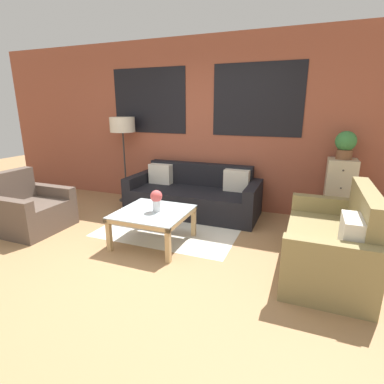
{
  "coord_description": "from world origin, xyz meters",
  "views": [
    {
      "loc": [
        1.78,
        -2.47,
        1.69
      ],
      "look_at": [
        0.31,
        1.28,
        0.55
      ],
      "focal_mm": 28.0,
      "sensor_mm": 36.0,
      "label": 1
    }
  ],
  "objects_px": {
    "armchair_corner": "(31,211)",
    "coffee_table": "(153,216)",
    "potted_plant": "(345,144)",
    "drawer_cabinet": "(339,193)",
    "floor_lamp": "(123,128)",
    "couch_dark": "(194,196)",
    "flower_vase": "(156,199)",
    "settee_vintage": "(331,244)"
  },
  "relations": [
    {
      "from": "coffee_table",
      "to": "flower_vase",
      "type": "xyz_separation_m",
      "value": [
        0.05,
        0.01,
        0.23
      ]
    },
    {
      "from": "couch_dark",
      "to": "settee_vintage",
      "type": "relative_size",
      "value": 1.4
    },
    {
      "from": "floor_lamp",
      "to": "flower_vase",
      "type": "distance_m",
      "value": 2.16
    },
    {
      "from": "couch_dark",
      "to": "potted_plant",
      "type": "xyz_separation_m",
      "value": [
        2.17,
        0.22,
        0.93
      ]
    },
    {
      "from": "settee_vintage",
      "to": "coffee_table",
      "type": "xyz_separation_m",
      "value": [
        -2.07,
        -0.08,
        0.06
      ]
    },
    {
      "from": "armchair_corner",
      "to": "drawer_cabinet",
      "type": "height_order",
      "value": "drawer_cabinet"
    },
    {
      "from": "flower_vase",
      "to": "couch_dark",
      "type": "bearing_deg",
      "value": 89.96
    },
    {
      "from": "settee_vintage",
      "to": "flower_vase",
      "type": "bearing_deg",
      "value": -178.08
    },
    {
      "from": "armchair_corner",
      "to": "potted_plant",
      "type": "height_order",
      "value": "potted_plant"
    },
    {
      "from": "floor_lamp",
      "to": "coffee_table",
      "type": "bearing_deg",
      "value": -46.69
    },
    {
      "from": "settee_vintage",
      "to": "drawer_cabinet",
      "type": "height_order",
      "value": "drawer_cabinet"
    },
    {
      "from": "settee_vintage",
      "to": "drawer_cabinet",
      "type": "distance_m",
      "value": 1.45
    },
    {
      "from": "potted_plant",
      "to": "flower_vase",
      "type": "distance_m",
      "value": 2.71
    },
    {
      "from": "drawer_cabinet",
      "to": "floor_lamp",
      "type": "bearing_deg",
      "value": -179.09
    },
    {
      "from": "couch_dark",
      "to": "armchair_corner",
      "type": "relative_size",
      "value": 2.43
    },
    {
      "from": "armchair_corner",
      "to": "settee_vintage",
      "type": "bearing_deg",
      "value": 4.49
    },
    {
      "from": "drawer_cabinet",
      "to": "flower_vase",
      "type": "height_order",
      "value": "drawer_cabinet"
    },
    {
      "from": "settee_vintage",
      "to": "coffee_table",
      "type": "bearing_deg",
      "value": -177.9
    },
    {
      "from": "armchair_corner",
      "to": "drawer_cabinet",
      "type": "bearing_deg",
      "value": 23.22
    },
    {
      "from": "couch_dark",
      "to": "flower_vase",
      "type": "distance_m",
      "value": 1.32
    },
    {
      "from": "floor_lamp",
      "to": "flower_vase",
      "type": "xyz_separation_m",
      "value": [
        1.42,
        -1.44,
        -0.75
      ]
    },
    {
      "from": "armchair_corner",
      "to": "floor_lamp",
      "type": "xyz_separation_m",
      "value": [
        0.47,
        1.68,
        1.07
      ]
    },
    {
      "from": "armchair_corner",
      "to": "coffee_table",
      "type": "relative_size",
      "value": 1.01
    },
    {
      "from": "settee_vintage",
      "to": "drawer_cabinet",
      "type": "bearing_deg",
      "value": 84.27
    },
    {
      "from": "coffee_table",
      "to": "flower_vase",
      "type": "relative_size",
      "value": 3.17
    },
    {
      "from": "coffee_table",
      "to": "drawer_cabinet",
      "type": "distance_m",
      "value": 2.68
    },
    {
      "from": "coffee_table",
      "to": "flower_vase",
      "type": "distance_m",
      "value": 0.23
    },
    {
      "from": "armchair_corner",
      "to": "coffee_table",
      "type": "xyz_separation_m",
      "value": [
        1.84,
        0.23,
        0.09
      ]
    },
    {
      "from": "settee_vintage",
      "to": "flower_vase",
      "type": "xyz_separation_m",
      "value": [
        -2.02,
        -0.07,
        0.28
      ]
    },
    {
      "from": "coffee_table",
      "to": "potted_plant",
      "type": "xyz_separation_m",
      "value": [
        2.22,
        1.51,
        0.84
      ]
    },
    {
      "from": "potted_plant",
      "to": "floor_lamp",
      "type": "bearing_deg",
      "value": -179.09
    },
    {
      "from": "coffee_table",
      "to": "potted_plant",
      "type": "bearing_deg",
      "value": 34.27
    },
    {
      "from": "settee_vintage",
      "to": "floor_lamp",
      "type": "xyz_separation_m",
      "value": [
        -3.44,
        1.38,
        1.03
      ]
    },
    {
      "from": "couch_dark",
      "to": "coffee_table",
      "type": "distance_m",
      "value": 1.29
    },
    {
      "from": "settee_vintage",
      "to": "flower_vase",
      "type": "relative_size",
      "value": 5.59
    },
    {
      "from": "coffee_table",
      "to": "floor_lamp",
      "type": "bearing_deg",
      "value": 133.31
    },
    {
      "from": "floor_lamp",
      "to": "drawer_cabinet",
      "type": "height_order",
      "value": "floor_lamp"
    },
    {
      "from": "coffee_table",
      "to": "settee_vintage",
      "type": "bearing_deg",
      "value": 2.1
    },
    {
      "from": "coffee_table",
      "to": "potted_plant",
      "type": "height_order",
      "value": "potted_plant"
    },
    {
      "from": "armchair_corner",
      "to": "flower_vase",
      "type": "xyz_separation_m",
      "value": [
        1.89,
        0.24,
        0.32
      ]
    },
    {
      "from": "armchair_corner",
      "to": "coffee_table",
      "type": "distance_m",
      "value": 1.86
    },
    {
      "from": "settee_vintage",
      "to": "flower_vase",
      "type": "distance_m",
      "value": 2.04
    }
  ]
}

